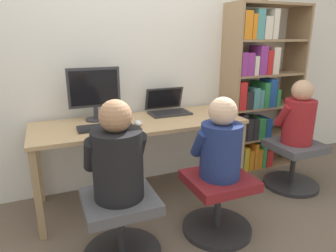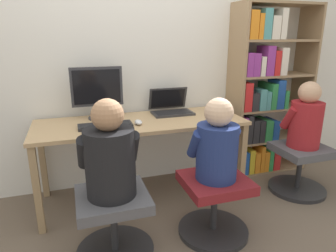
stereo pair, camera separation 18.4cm
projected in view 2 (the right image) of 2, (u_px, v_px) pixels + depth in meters
The scene contains 14 objects.
ground_plane at pixel (152, 215), 2.50m from camera, with size 14.00×14.00×0.00m, color brown.
wall_back at pixel (130, 51), 2.78m from camera, with size 10.00×0.05×2.60m.
desk at pixel (141, 129), 2.61m from camera, with size 1.79×0.65×0.73m.
desktop_monitor at pixel (97, 92), 2.58m from camera, with size 0.44×0.18×0.45m.
laptop at pixel (171, 108), 2.83m from camera, with size 0.37×0.29×0.23m.
keyboard at pixel (105, 125), 2.41m from camera, with size 0.43×0.16×0.03m.
computer_mouse_by_keyboard at pixel (138, 122), 2.47m from camera, with size 0.06×0.10×0.04m.
office_chair_left at pixel (114, 221), 1.99m from camera, with size 0.53×0.53×0.45m.
office_chair_right at pixel (214, 203), 2.21m from camera, with size 0.53×0.53×0.45m.
person_at_monitor at pixel (110, 155), 1.86m from camera, with size 0.39×0.32×0.63m.
person_at_laptop at pixel (217, 145), 2.08m from camera, with size 0.36×0.29×0.59m.
bookshelf at pixel (262, 95), 3.10m from camera, with size 0.86×0.34×1.75m.
office_chair_side at pixel (299, 166), 2.83m from camera, with size 0.53×0.53×0.45m.
person_near_shelf at pixel (306, 119), 2.70m from camera, with size 0.35×0.29×0.60m.
Camera 2 is at (-0.55, -2.11, 1.43)m, focal length 32.00 mm.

